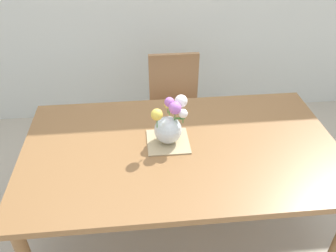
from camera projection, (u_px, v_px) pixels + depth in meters
name	position (u px, v px, depth m)	size (l,w,h in m)	color
ground_plane	(179.00, 226.00, 2.50)	(12.00, 12.00, 0.00)	#B7AD99
dining_table	(181.00, 156.00, 2.11)	(1.90, 1.10, 0.75)	olive
chair_far	(175.00, 101.00, 2.93)	(0.42, 0.42, 0.90)	#9E7047
placemat	(168.00, 141.00, 2.10)	(0.25, 0.25, 0.01)	tan
flower_vase	(169.00, 124.00, 2.03)	(0.22, 0.22, 0.29)	silver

